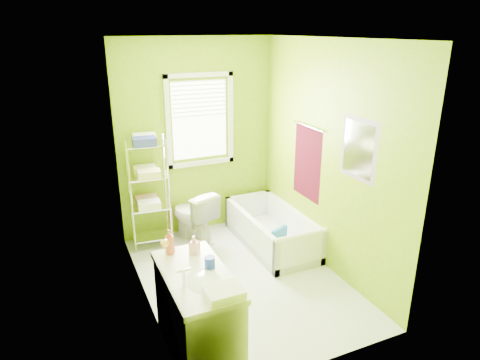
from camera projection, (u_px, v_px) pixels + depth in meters
name	position (u px, v px, depth m)	size (l,w,h in m)	color
ground	(241.00, 279.00, 4.86)	(2.90, 2.90, 0.00)	silver
room_envelope	(241.00, 147.00, 4.33)	(2.14, 2.94, 2.62)	#729307
window	(200.00, 115.00, 5.56)	(0.92, 0.05, 1.22)	white
door	(171.00, 263.00, 3.26)	(0.09, 0.80, 2.00)	white
right_wall_decor	(326.00, 157.00, 4.79)	(0.04, 1.48, 1.17)	#440715
bathtub	(273.00, 235.00, 5.56)	(0.69, 1.49, 0.48)	white
toilet	(193.00, 216.00, 5.62)	(0.40, 0.70, 0.71)	white
vanity	(198.00, 310.00, 3.65)	(0.53, 1.03, 1.01)	white
wire_shelf_unit	(149.00, 181.00, 5.31)	(0.52, 0.42, 1.47)	silver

